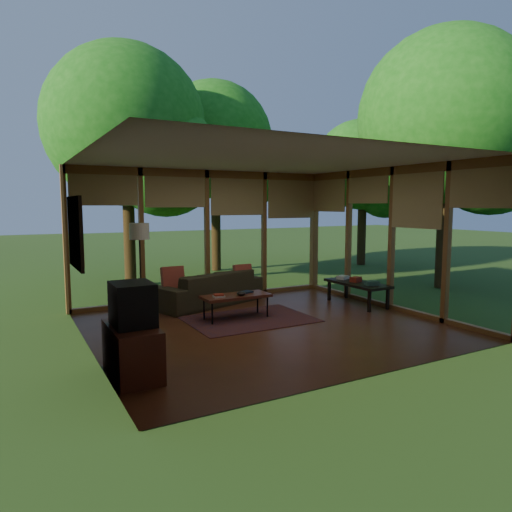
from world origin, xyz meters
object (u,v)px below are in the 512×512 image
television (133,304)px  side_console (357,284)px  media_cabinet (132,351)px  sofa (208,288)px  floor_lamp (139,236)px  coffee_table (236,297)px

television → side_console: television is taller
media_cabinet → television: television is taller
sofa → media_cabinet: (-2.28, -3.14, -0.03)m
floor_lamp → coffee_table: (1.30, -1.41, -1.01)m
sofa → side_console: 2.98m
sofa → coffee_table: size_ratio=1.91×
television → coffee_table: (2.23, 1.82, -0.46)m
coffee_table → sofa: bearing=88.7°
sofa → television: size_ratio=4.16×
media_cabinet → side_console: bearing=19.0°
coffee_table → media_cabinet: bearing=-141.0°
sofa → media_cabinet: 3.88m
coffee_table → side_console: side_console is taller
sofa → media_cabinet: bearing=35.3°
television → side_console: size_ratio=0.39×
coffee_table → side_console: bearing=-3.2°
sofa → coffee_table: sofa is taller
media_cabinet → coffee_table: media_cabinet is taller
side_console → coffee_table: bearing=176.8°
media_cabinet → television: (0.02, 0.00, 0.55)m
media_cabinet → coffee_table: size_ratio=0.83×
floor_lamp → coffee_table: bearing=-47.4°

